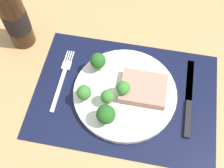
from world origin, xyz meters
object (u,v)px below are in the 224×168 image
Objects in this scene: steak at (143,89)px; knife at (189,103)px; fork at (62,79)px; plate at (125,93)px; wine_bottle at (14,17)px.

steak is 12.31cm from knife.
fork is 33.95cm from knife.
fork is 0.83× the size of knife.
steak reaches higher than fork.
steak is 0.61× the size of fork.
plate is at bearing 179.41° from knife.
wine_bottle reaches higher than plate.
knife is at bearing -3.09° from steak.
fork is at bearing 176.07° from knife.
wine_bottle is at bearing 140.58° from fork.
steak reaches higher than plate.
wine_bottle is (-32.02, 12.41, 8.89)cm from plate.
knife is (16.55, 0.53, -0.50)cm from plate.
plate reaches higher than fork.
steak is (4.50, 1.18, 1.94)cm from plate.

